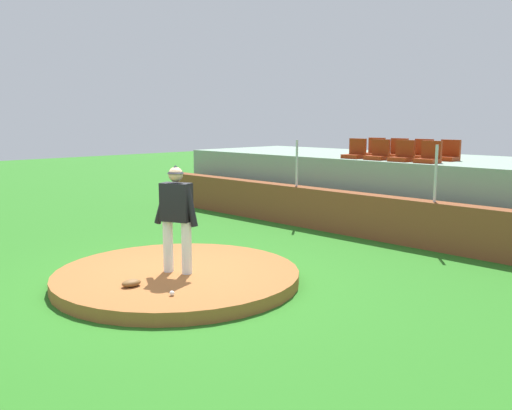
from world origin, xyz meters
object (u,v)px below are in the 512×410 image
stadium_chair_5 (397,152)px  pitcher (176,211)px  stadium_chair_0 (355,152)px  stadium_chair_6 (422,153)px  stadium_chair_3 (429,156)px  stadium_chair_4 (374,151)px  stadium_chair_1 (378,153)px  fielding_glove (131,283)px  stadium_chair_7 (448,154)px  stadium_chair_2 (403,155)px  baseball (172,293)px

stadium_chair_5 → pitcher: bearing=93.6°
stadium_chair_0 → stadium_chair_6: same height
stadium_chair_3 → stadium_chair_0: bearing=-1.0°
stadium_chair_0 → stadium_chair_4: same height
stadium_chair_5 → stadium_chair_6: (0.71, -0.02, 0.00)m
stadium_chair_1 → stadium_chair_4: (-0.70, 0.89, 0.00)m
fielding_glove → stadium_chair_7: (0.80, 8.32, 1.60)m
stadium_chair_6 → stadium_chair_7: same height
stadium_chair_3 → stadium_chair_7: 0.94m
stadium_chair_3 → stadium_chair_7: (0.00, 0.94, 0.00)m
fielding_glove → stadium_chair_0: stadium_chair_0 is taller
stadium_chair_6 → stadium_chair_7: size_ratio=1.00×
pitcher → stadium_chair_2: 6.45m
pitcher → stadium_chair_4: (-1.12, 7.33, 0.63)m
baseball → stadium_chair_3: size_ratio=0.15×
stadium_chair_3 → stadium_chair_5: (-1.39, 0.93, 0.00)m
stadium_chair_4 → stadium_chair_5: (0.67, 0.03, 0.00)m
fielding_glove → stadium_chair_4: (-1.26, 8.29, 1.60)m
stadium_chair_1 → stadium_chair_3: bearing=179.3°
stadium_chair_6 → stadium_chair_3: bearing=126.9°
stadium_chair_4 → stadium_chair_5: same height
fielding_glove → stadium_chair_2: (0.14, 7.37, 1.60)m
stadium_chair_3 → stadium_chair_2: bearing=1.2°
stadium_chair_2 → stadium_chair_3: size_ratio=1.00×
pitcher → stadium_chair_0: stadium_chair_0 is taller
fielding_glove → stadium_chair_3: 7.60m
baseball → stadium_chair_4: size_ratio=0.15×
pitcher → fielding_glove: bearing=-105.3°
stadium_chair_5 → stadium_chair_1: bearing=92.0°
stadium_chair_3 → stadium_chair_6: 1.14m
stadium_chair_6 → stadium_chair_5: bearing=-1.8°
stadium_chair_0 → stadium_chair_7: bearing=-156.4°
pitcher → stadium_chair_4: 7.44m
stadium_chair_3 → stadium_chair_4: bearing=-23.7°
baseball → stadium_chair_2: size_ratio=0.15×
stadium_chair_1 → stadium_chair_7: bearing=-146.0°
baseball → stadium_chair_0: stadium_chair_0 is taller
fielding_glove → stadium_chair_0: 7.69m
stadium_chair_0 → stadium_chair_7: (2.06, 0.90, 0.00)m
pitcher → stadium_chair_4: stadium_chair_4 is taller
stadium_chair_1 → stadium_chair_0: bearing=-1.5°
pitcher → stadium_chair_1: 6.49m
stadium_chair_1 → stadium_chair_7: same height
fielding_glove → stadium_chair_3: (0.80, 7.38, 1.60)m
fielding_glove → stadium_chair_7: 8.51m
baseball → stadium_chair_0: 7.70m
stadium_chair_7 → baseball: bearing=89.9°
stadium_chair_2 → stadium_chair_7: same height
stadium_chair_2 → stadium_chair_3: 0.66m
baseball → fielding_glove: (-0.78, -0.17, 0.02)m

